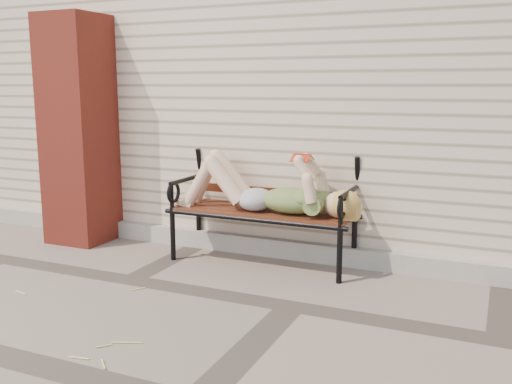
% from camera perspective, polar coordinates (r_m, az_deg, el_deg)
% --- Properties ---
extents(ground, '(80.00, 80.00, 0.00)m').
position_cam_1_polar(ground, '(3.73, 3.58, -11.35)').
color(ground, '#7B685E').
rests_on(ground, ground).
extents(house_wall, '(8.00, 4.00, 3.00)m').
position_cam_1_polar(house_wall, '(6.37, 13.31, 11.28)').
color(house_wall, beige).
rests_on(house_wall, ground).
extents(foundation_strip, '(8.00, 0.10, 0.15)m').
position_cam_1_polar(foundation_strip, '(4.58, 7.82, -6.23)').
color(foundation_strip, '#ADA89C').
rests_on(foundation_strip, ground).
extents(brick_pillar, '(0.50, 0.50, 2.00)m').
position_cam_1_polar(brick_pillar, '(5.32, -17.31, 5.88)').
color(brick_pillar, maroon).
rests_on(brick_pillar, ground).
extents(garden_bench, '(1.57, 0.63, 1.02)m').
position_cam_1_polar(garden_bench, '(4.53, 1.08, 0.13)').
color(garden_bench, black).
rests_on(garden_bench, ground).
extents(reading_woman, '(1.48, 0.34, 0.47)m').
position_cam_1_polar(reading_woman, '(4.41, 0.61, 0.29)').
color(reading_woman, '#0A3647').
rests_on(reading_woman, ground).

